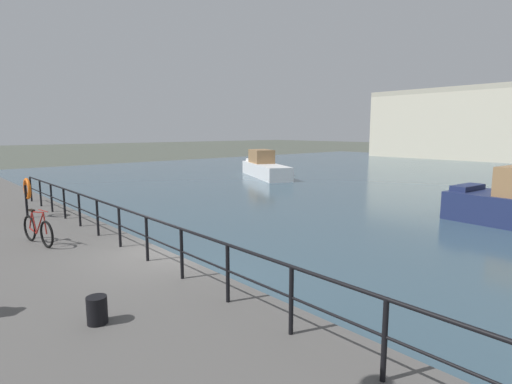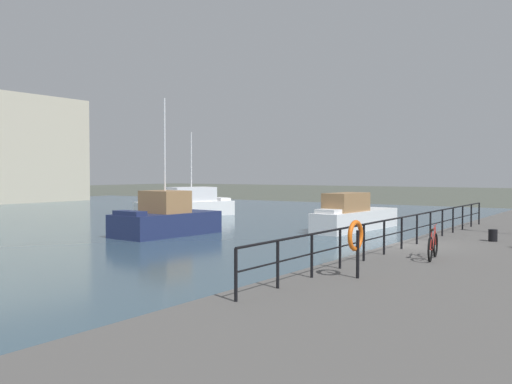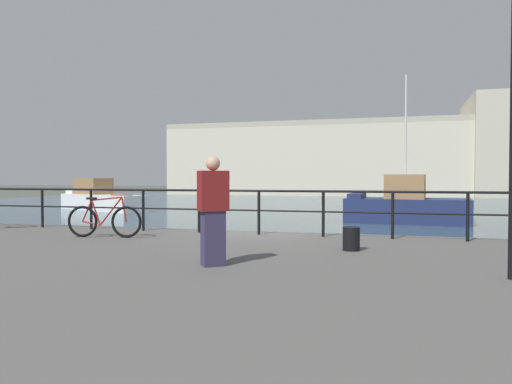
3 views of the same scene
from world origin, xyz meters
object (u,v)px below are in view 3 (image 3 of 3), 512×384
at_px(harbor_building, 421,158).
at_px(moored_white_yacht, 100,199).
at_px(standing_person, 213,210).
at_px(moored_red_daysailer, 406,205).
at_px(mooring_bollard, 351,239).
at_px(parked_bicycle, 104,220).

xyz_separation_m(harbor_building, moored_white_yacht, (-23.37, -40.23, -4.25)).
relative_size(harbor_building, standing_person, 33.22).
bearing_deg(moored_red_daysailer, mooring_bollard, 90.33).
height_order(harbor_building, moored_red_daysailer, harbor_building).
bearing_deg(mooring_bollard, standing_person, -130.25).
height_order(moored_red_daysailer, mooring_bollard, moored_red_daysailer).
distance_m(parked_bicycle, standing_person, 4.65).
bearing_deg(mooring_bollard, harbor_building, 86.86).
distance_m(harbor_building, moored_red_daysailer, 44.87).
relative_size(harbor_building, parked_bicycle, 31.95).
relative_size(harbor_building, moored_red_daysailer, 7.37).
relative_size(moored_red_daysailer, mooring_bollard, 17.33).
bearing_deg(harbor_building, moored_red_daysailer, -92.90).
bearing_deg(moored_white_yacht, parked_bicycle, 148.93).
height_order(moored_white_yacht, standing_person, standing_person).
bearing_deg(moored_white_yacht, harbor_building, -95.16).
distance_m(moored_red_daysailer, parked_bicycle, 18.25).
xyz_separation_m(parked_bicycle, standing_person, (3.72, -2.74, 0.47)).
xyz_separation_m(moored_white_yacht, mooring_bollard, (19.97, -21.83, 0.35)).
bearing_deg(parked_bicycle, moored_red_daysailer, 59.25).
bearing_deg(moored_red_daysailer, standing_person, 85.31).
relative_size(harbor_building, mooring_bollard, 127.61).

